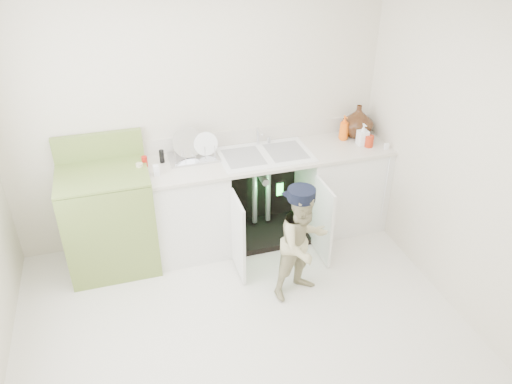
% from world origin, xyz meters
% --- Properties ---
extents(ground, '(3.50, 3.50, 0.00)m').
position_xyz_m(ground, '(0.00, 0.00, 0.00)').
color(ground, beige).
rests_on(ground, ground).
extents(room_shell, '(6.00, 5.50, 1.26)m').
position_xyz_m(room_shell, '(0.00, 0.00, 1.25)').
color(room_shell, beige).
rests_on(room_shell, ground).
extents(counter_run, '(2.44, 1.02, 1.22)m').
position_xyz_m(counter_run, '(0.58, 1.21, 0.47)').
color(counter_run, white).
rests_on(counter_run, ground).
extents(avocado_stove, '(0.77, 0.65, 1.19)m').
position_xyz_m(avocado_stove, '(-0.91, 1.18, 0.49)').
color(avocado_stove, olive).
rests_on(avocado_stove, ground).
extents(repair_worker, '(0.58, 0.81, 1.02)m').
position_xyz_m(repair_worker, '(0.60, 0.31, 0.51)').
color(repair_worker, tan).
rests_on(repair_worker, ground).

